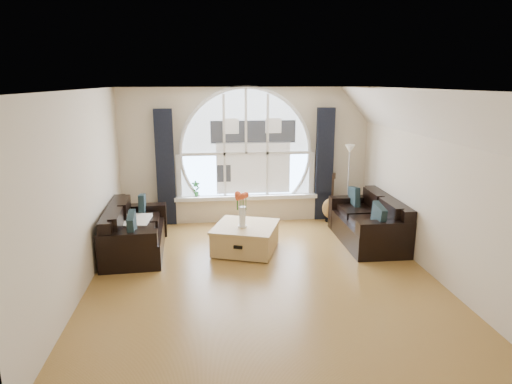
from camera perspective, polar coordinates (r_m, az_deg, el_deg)
name	(u,v)px	position (r m, az deg, el deg)	size (l,w,h in m)	color
ground	(263,274)	(6.77, 0.86, -10.52)	(5.00, 5.50, 0.01)	brown
ceiling	(263,90)	(6.16, 0.96, 12.98)	(5.00, 5.50, 0.01)	silver
wall_back	(246,155)	(9.01, -1.32, 4.70)	(5.00, 0.01, 2.70)	beige
wall_front	(305,263)	(3.75, 6.32, -9.08)	(5.00, 0.01, 2.70)	beige
wall_left	(81,192)	(6.51, -21.49, 0.05)	(0.01, 5.50, 2.70)	beige
wall_right	(430,182)	(7.09, 21.39, 1.14)	(0.01, 5.50, 2.70)	beige
attic_slope	(417,114)	(6.81, 19.89, 9.32)	(0.92, 5.50, 0.72)	silver
arched_window	(246,142)	(8.94, -1.31, 6.41)	(2.60, 0.06, 2.15)	silver
window_sill	(246,197)	(9.09, -1.23, -0.64)	(2.90, 0.22, 0.08)	white
window_frame	(246,142)	(8.91, -1.29, 6.38)	(2.76, 0.08, 2.15)	white
neighbor_house	(253,148)	(8.96, -0.34, 5.62)	(1.70, 0.02, 1.50)	silver
curtain_left	(165,168)	(8.93, -11.53, 3.03)	(0.35, 0.12, 2.30)	black
curtain_right	(324,165)	(9.21, 8.74, 3.48)	(0.35, 0.12, 2.30)	black
sofa_left	(135,229)	(7.74, -15.18, -4.63)	(0.89, 1.78, 0.79)	black
sofa_right	(367,220)	(8.19, 14.07, -3.54)	(0.92, 1.84, 0.82)	black
coffee_chest	(246,237)	(7.57, -1.35, -5.78)	(1.01, 1.01, 0.49)	tan
throw_blanket	(133,222)	(7.81, -15.45, -3.71)	(0.55, 0.55, 0.10)	silver
vase_flowers	(242,204)	(7.31, -1.77, -1.60)	(0.24, 0.24, 0.70)	white
floor_lamp	(348,184)	(9.09, 11.71, 0.96)	(0.24, 0.24, 1.60)	#B2B2B2
guitar	(332,197)	(9.10, 9.65, -0.69)	(0.36, 0.24, 1.06)	olive
potted_plant	(196,189)	(9.01, -7.70, 0.42)	(0.17, 0.11, 0.32)	#1E6023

